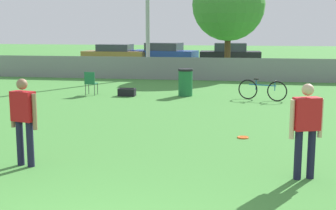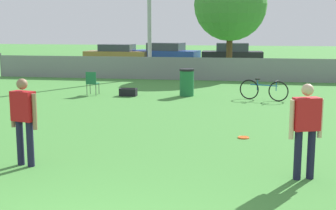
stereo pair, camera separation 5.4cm
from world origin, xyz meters
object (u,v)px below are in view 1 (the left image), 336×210
tree_near_pole (228,4)px  trash_bin (185,82)px  player_defender_red (306,124)px  folding_chair_sideline (91,82)px  bicycle_sideline (262,90)px  parked_car_tan (115,54)px  parked_car_dark (230,55)px  gear_bag_sideline (127,92)px  frisbee_disc (243,137)px  player_thrower_red (24,116)px  parked_car_blue (164,53)px

tree_near_pole → trash_bin: tree_near_pole is taller
tree_near_pole → player_defender_red: tree_near_pole is taller
folding_chair_sideline → trash_bin: bearing=-172.6°
folding_chair_sideline → trash_bin: trash_bin is taller
bicycle_sideline → trash_bin: bearing=-173.5°
parked_car_tan → parked_car_dark: 8.13m
tree_near_pole → parked_car_dark: bearing=90.7°
gear_bag_sideline → parked_car_tan: parked_car_tan is taller
tree_near_pole → trash_bin: 8.59m
player_defender_red → gear_bag_sideline: 10.40m
tree_near_pole → gear_bag_sideline: bearing=-112.1°
parked_car_tan → frisbee_disc: bearing=-63.7°
player_defender_red → bicycle_sideline: 8.68m
trash_bin → parked_car_tan: size_ratio=0.22×
player_thrower_red → frisbee_disc: player_thrower_red is taller
player_thrower_red → bicycle_sideline: 9.88m
trash_bin → parked_car_blue: size_ratio=0.21×
parked_car_blue → bicycle_sideline: bearing=-57.7°
parked_car_dark → frisbee_disc: bearing=-89.4°
frisbee_disc → bicycle_sideline: size_ratio=0.16×
player_defender_red → gear_bag_sideline: size_ratio=2.59×
frisbee_disc → bicycle_sideline: (0.60, 5.83, 0.35)m
player_thrower_red → folding_chair_sideline: size_ratio=1.84×
player_thrower_red → gear_bag_sideline: size_ratio=2.59×
gear_bag_sideline → parked_car_dark: bearing=77.4°
folding_chair_sideline → trash_bin: 3.58m
folding_chair_sideline → parked_car_dark: parked_car_dark is taller
trash_bin → parked_car_blue: 15.67m
parked_car_tan → parked_car_dark: parked_car_dark is taller
frisbee_disc → parked_car_blue: bearing=104.8°
folding_chair_sideline → gear_bag_sideline: bearing=-178.6°
player_thrower_red → gear_bag_sideline: 8.98m
gear_bag_sideline → parked_car_blue: bearing=95.1°
gear_bag_sideline → trash_bin: bearing=10.4°
bicycle_sideline → trash_bin: 2.87m
frisbee_disc → parked_car_blue: (-5.75, 21.67, 0.69)m
tree_near_pole → parked_car_dark: 7.00m
bicycle_sideline → folding_chair_sideline: bearing=-163.3°
frisbee_disc → player_thrower_red: bearing=-143.8°
bicycle_sideline → parked_car_blue: bearing=130.2°
frisbee_disc → gear_bag_sideline: size_ratio=0.42×
frisbee_disc → parked_car_blue: size_ratio=0.06×
parked_car_tan → parked_car_dark: (8.11, -0.65, 0.06)m
bicycle_sideline → parked_car_blue: 17.07m
player_thrower_red → frisbee_disc: (3.98, 2.91, -0.94)m
parked_car_tan → gear_bag_sideline: bearing=-69.5°
player_defender_red → parked_car_dark: (-2.14, 23.45, -0.23)m
folding_chair_sideline → frisbee_disc: bearing=134.7°
player_thrower_red → frisbee_disc: size_ratio=6.10×
bicycle_sideline → parked_car_blue: size_ratio=0.35×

